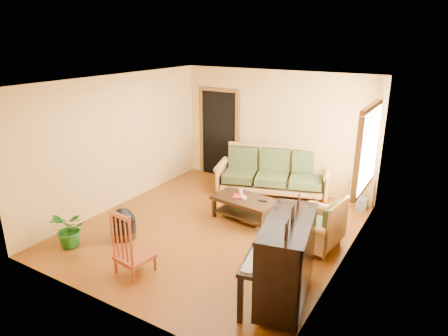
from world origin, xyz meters
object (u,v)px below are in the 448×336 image
Objects in this scene: piano at (286,262)px; potted_plant at (70,229)px; armchair at (316,222)px; footstool at (123,227)px; red_chair at (134,241)px; sofa at (273,172)px; ceramic_crock at (361,204)px; coffee_table at (245,209)px.

potted_plant is at bearing 175.85° from piano.
footstool is at bearing -147.06° from armchair.
piano is at bearing 20.19° from red_chair.
sofa is 3.68m from piano.
ceramic_crock is (3.21, 3.26, -0.07)m from footstool.
sofa reaches higher than ceramic_crock.
sofa is 2.36× the size of red_chair.
red_chair is at bearing -0.03° from potted_plant.
red_chair is 4.57m from ceramic_crock.
armchair is 1.38× the size of potted_plant.
sofa reaches higher than footstool.
red_chair is at bearing -102.96° from coffee_table.
coffee_table is 0.90× the size of piano.
potted_plant is (-1.86, -3.76, -0.19)m from sofa.
piano reaches higher than armchair.
potted_plant is (-1.40, 0.00, -0.18)m from red_chair.
potted_plant is at bearing -141.80° from armchair.
sofa is 1.90m from ceramic_crock.
piano is 3.59m from potted_plant.
sofa is 1.78× the size of piano.
piano reaches higher than potted_plant.
red_chair reaches higher than footstool.
red_chair is 3.85× the size of ceramic_crock.
armchair reaches higher than ceramic_crock.
sofa is 1.43m from coffee_table.
red_chair reaches higher than potted_plant.
red_chair is at bearing -36.73° from footstool.
coffee_table is 1.19× the size of red_chair.
armchair is 0.88× the size of red_chair.
ceramic_crock is (0.32, 1.83, -0.31)m from armchair.
piano is 1.33× the size of red_chair.
red_chair is at bearing -127.12° from armchair.
red_chair is at bearing -114.29° from sofa.
coffee_table is 1.86× the size of potted_plant.
armchair is (1.46, -0.27, 0.22)m from coffee_table.
coffee_table is 2.37m from ceramic_crock.
coffee_table is 2.44m from red_chair.
armchair is at bearing 26.22° from footstool.
armchair is 2.06× the size of footstool.
coffee_table is at bearing -103.97° from sofa.
footstool is at bearing -130.81° from sofa.
armchair is at bearing -64.72° from sofa.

